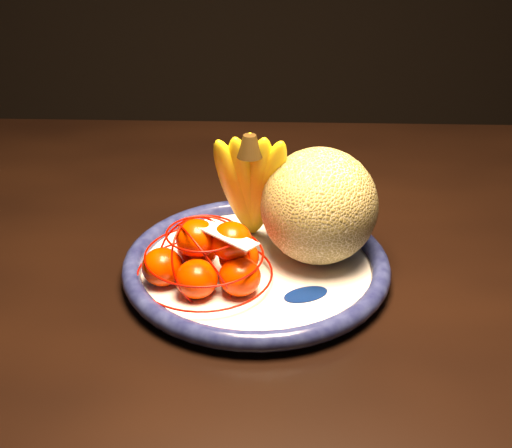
{
  "coord_description": "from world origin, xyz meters",
  "views": [
    {
      "loc": [
        -0.08,
        -0.86,
        1.22
      ],
      "look_at": [
        -0.05,
        -0.09,
        0.79
      ],
      "focal_mm": 50.0,
      "sensor_mm": 36.0,
      "label": 1
    }
  ],
  "objects_px": {
    "fruit_bowl": "(256,267)",
    "mandarin_bag": "(208,259)",
    "banana_bunch": "(251,182)",
    "cantaloupe": "(319,206)",
    "dining_table": "(346,275)"
  },
  "relations": [
    {
      "from": "dining_table",
      "to": "banana_bunch",
      "type": "relative_size",
      "value": 8.17
    },
    {
      "from": "fruit_bowl",
      "to": "mandarin_bag",
      "type": "height_order",
      "value": "mandarin_bag"
    },
    {
      "from": "banana_bunch",
      "to": "mandarin_bag",
      "type": "height_order",
      "value": "banana_bunch"
    },
    {
      "from": "dining_table",
      "to": "banana_bunch",
      "type": "bearing_deg",
      "value": -153.69
    },
    {
      "from": "banana_bunch",
      "to": "cantaloupe",
      "type": "bearing_deg",
      "value": -17.64
    },
    {
      "from": "mandarin_bag",
      "to": "dining_table",
      "type": "bearing_deg",
      "value": 36.14
    },
    {
      "from": "fruit_bowl",
      "to": "cantaloupe",
      "type": "distance_m",
      "value": 0.11
    },
    {
      "from": "fruit_bowl",
      "to": "banana_bunch",
      "type": "xyz_separation_m",
      "value": [
        -0.0,
        0.06,
        0.09
      ]
    },
    {
      "from": "dining_table",
      "to": "cantaloupe",
      "type": "xyz_separation_m",
      "value": [
        -0.06,
        -0.09,
        0.16
      ]
    },
    {
      "from": "fruit_bowl",
      "to": "banana_bunch",
      "type": "relative_size",
      "value": 1.85
    },
    {
      "from": "dining_table",
      "to": "fruit_bowl",
      "type": "bearing_deg",
      "value": -136.0
    },
    {
      "from": "fruit_bowl",
      "to": "mandarin_bag",
      "type": "distance_m",
      "value": 0.07
    },
    {
      "from": "banana_bunch",
      "to": "mandarin_bag",
      "type": "relative_size",
      "value": 0.83
    },
    {
      "from": "cantaloupe",
      "to": "mandarin_bag",
      "type": "relative_size",
      "value": 0.67
    },
    {
      "from": "fruit_bowl",
      "to": "cantaloupe",
      "type": "relative_size",
      "value": 2.29
    }
  ]
}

